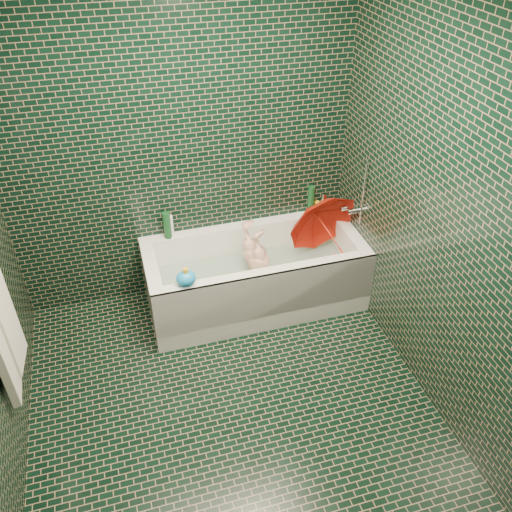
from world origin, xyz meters
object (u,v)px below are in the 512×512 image
object	(u,v)px
child	(261,270)
bathtub	(255,282)
rubber_duck	(314,207)
bath_toy	(186,278)
umbrella	(329,232)

from	to	relation	value
child	bathtub	bearing A→B (deg)	-93.94
child	rubber_duck	size ratio (longest dim) A/B	7.06
bath_toy	bathtub	bearing A→B (deg)	36.35
bathtub	bath_toy	distance (m)	0.77
rubber_duck	bath_toy	world-z (taller)	bath_toy
bathtub	umbrella	xyz separation A→B (m)	(0.59, -0.03, 0.38)
rubber_duck	bathtub	bearing A→B (deg)	-167.84
bathtub	umbrella	size ratio (longest dim) A/B	3.00
rubber_duck	bath_toy	size ratio (longest dim) A/B	0.77
umbrella	bath_toy	xyz separation A→B (m)	(-1.18, -0.27, 0.02)
bathtub	bath_toy	bearing A→B (deg)	-153.32
rubber_duck	child	bearing A→B (deg)	-166.27
child	bath_toy	distance (m)	0.77
bathtub	bath_toy	size ratio (longest dim) A/B	10.68
bathtub	rubber_duck	bearing A→B (deg)	30.12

